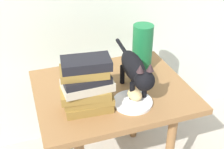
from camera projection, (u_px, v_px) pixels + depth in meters
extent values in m
cube|color=olive|center=(112.00, 91.00, 1.47)|extent=(0.75, 0.61, 0.03)
cylinder|color=olive|center=(63.00, 118.00, 1.74)|extent=(0.04, 0.04, 0.55)
cylinder|color=olive|center=(134.00, 103.00, 1.87)|extent=(0.04, 0.04, 0.55)
cylinder|color=white|center=(133.00, 102.00, 1.36)|extent=(0.18, 0.18, 0.01)
ellipsoid|color=#E0BC7A|center=(135.00, 94.00, 1.35)|extent=(0.08, 0.09, 0.05)
cylinder|color=black|center=(144.00, 90.00, 1.36)|extent=(0.02, 0.02, 0.10)
cylinder|color=black|center=(132.00, 92.00, 1.35)|extent=(0.02, 0.02, 0.10)
cylinder|color=black|center=(134.00, 73.00, 1.50)|extent=(0.02, 0.02, 0.10)
cylinder|color=black|center=(122.00, 74.00, 1.48)|extent=(0.02, 0.02, 0.10)
ellipsoid|color=black|center=(133.00, 66.00, 1.38)|extent=(0.11, 0.27, 0.11)
sphere|color=black|center=(144.00, 81.00, 1.25)|extent=(0.09, 0.09, 0.09)
cone|color=#332224|center=(150.00, 67.00, 1.22)|extent=(0.03, 0.03, 0.03)
cone|color=#332224|center=(140.00, 68.00, 1.21)|extent=(0.03, 0.03, 0.03)
cylinder|color=black|center=(121.00, 46.00, 1.55)|extent=(0.03, 0.16, 0.02)
cube|color=olive|center=(88.00, 105.00, 1.31)|extent=(0.21, 0.13, 0.04)
cube|color=olive|center=(89.00, 98.00, 1.30)|extent=(0.23, 0.15, 0.03)
cube|color=olive|center=(85.00, 94.00, 1.27)|extent=(0.22, 0.13, 0.04)
cube|color=#BCB299|center=(87.00, 85.00, 1.26)|extent=(0.22, 0.13, 0.04)
cube|color=black|center=(86.00, 79.00, 1.24)|extent=(0.20, 0.12, 0.03)
cube|color=olive|center=(84.00, 71.00, 1.23)|extent=(0.21, 0.14, 0.03)
cube|color=black|center=(86.00, 63.00, 1.21)|extent=(0.22, 0.14, 0.04)
cylinder|color=#196B38|center=(142.00, 48.00, 1.56)|extent=(0.11, 0.11, 0.26)
cube|color=black|center=(85.00, 72.00, 1.58)|extent=(0.15, 0.06, 0.02)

